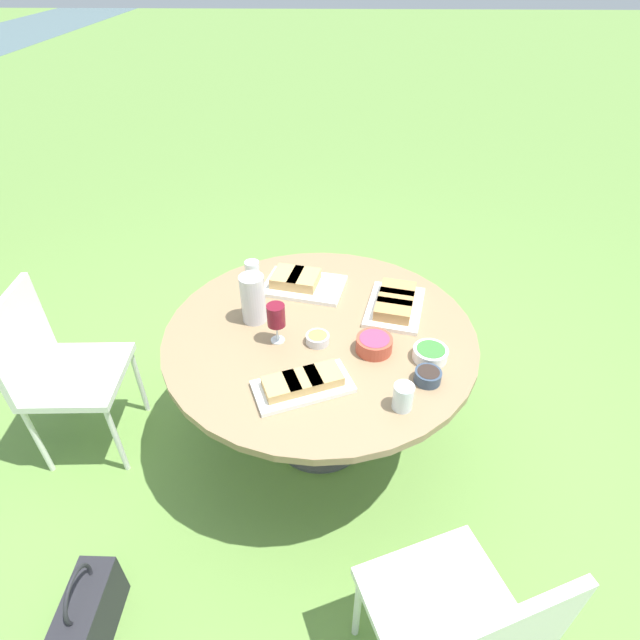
{
  "coord_description": "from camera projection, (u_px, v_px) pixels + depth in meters",
  "views": [
    {
      "loc": [
        -1.73,
        -0.05,
        2.09
      ],
      "look_at": [
        0.0,
        0.0,
        0.77
      ],
      "focal_mm": 28.0,
      "sensor_mm": 36.0,
      "label": 1
    }
  ],
  "objects": [
    {
      "name": "chair_near_right",
      "position": [
        461.0,
        628.0,
        1.43
      ],
      "size": [
        0.55,
        0.56,
        0.89
      ],
      "color": "silver",
      "rests_on": "ground_plane"
    },
    {
      "name": "platter_sandwich_side",
      "position": [
        299.0,
        282.0,
        2.48
      ],
      "size": [
        0.34,
        0.43,
        0.07
      ],
      "color": "white",
      "rests_on": "dining_table"
    },
    {
      "name": "ground_plane",
      "position": [
        320.0,
        435.0,
        2.65
      ],
      "size": [
        40.0,
        40.0,
        0.0
      ],
      "primitive_type": "plane",
      "color": "#668E42"
    },
    {
      "name": "bowl_dip_red",
      "position": [
        374.0,
        344.0,
        2.09
      ],
      "size": [
        0.15,
        0.15,
        0.07
      ],
      "color": "#B74733",
      "rests_on": "dining_table"
    },
    {
      "name": "wine_glass",
      "position": [
        276.0,
        316.0,
        2.08
      ],
      "size": [
        0.08,
        0.08,
        0.19
      ],
      "color": "silver",
      "rests_on": "dining_table"
    },
    {
      "name": "dining_table",
      "position": [
        320.0,
        346.0,
        2.27
      ],
      "size": [
        1.38,
        1.38,
        0.71
      ],
      "color": "#4C4C51",
      "rests_on": "ground_plane"
    },
    {
      "name": "platter_charcuterie",
      "position": [
        303.0,
        383.0,
        1.92
      ],
      "size": [
        0.31,
        0.42,
        0.06
      ],
      "color": "white",
      "rests_on": "dining_table"
    },
    {
      "name": "handbag",
      "position": [
        90.0,
        612.0,
        1.83
      ],
      "size": [
        0.3,
        0.14,
        0.37
      ],
      "color": "#232328",
      "rests_on": "ground_plane"
    },
    {
      "name": "water_pitcher",
      "position": [
        253.0,
        299.0,
        2.21
      ],
      "size": [
        0.12,
        0.11,
        0.23
      ],
      "color": "silver",
      "rests_on": "dining_table"
    },
    {
      "name": "platter_bread_main",
      "position": [
        395.0,
        303.0,
        2.33
      ],
      "size": [
        0.41,
        0.32,
        0.07
      ],
      "color": "white",
      "rests_on": "dining_table"
    },
    {
      "name": "bowl_olives",
      "position": [
        428.0,
        376.0,
        1.95
      ],
      "size": [
        0.11,
        0.11,
        0.05
      ],
      "color": "#334256",
      "rests_on": "dining_table"
    },
    {
      "name": "bowl_fries",
      "position": [
        318.0,
        338.0,
        2.14
      ],
      "size": [
        0.1,
        0.1,
        0.04
      ],
      "color": "silver",
      "rests_on": "dining_table"
    },
    {
      "name": "bowl_salad",
      "position": [
        430.0,
        353.0,
        2.05
      ],
      "size": [
        0.14,
        0.14,
        0.05
      ],
      "color": "white",
      "rests_on": "dining_table"
    },
    {
      "name": "cup_water_far",
      "position": [
        252.0,
        269.0,
        2.55
      ],
      "size": [
        0.07,
        0.07,
        0.08
      ],
      "color": "silver",
      "rests_on": "dining_table"
    },
    {
      "name": "cup_water_near",
      "position": [
        403.0,
        397.0,
        1.82
      ],
      "size": [
        0.08,
        0.08,
        0.11
      ],
      "color": "silver",
      "rests_on": "dining_table"
    },
    {
      "name": "chair_near_left",
      "position": [
        56.0,
        364.0,
        2.31
      ],
      "size": [
        0.46,
        0.44,
        0.89
      ],
      "color": "silver",
      "rests_on": "ground_plane"
    }
  ]
}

